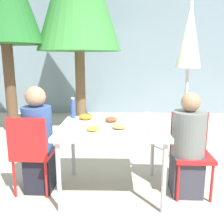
{
  "coord_description": "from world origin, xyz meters",
  "views": [
    {
      "loc": [
        0.05,
        -2.54,
        1.45
      ],
      "look_at": [
        0.0,
        0.0,
        0.9
      ],
      "focal_mm": 40.0,
      "sensor_mm": 36.0,
      "label": 1
    }
  ],
  "objects_px": {
    "chair_right": "(190,146)",
    "person_left": "(38,142)",
    "salad_bowl": "(157,132)",
    "chair_left": "(31,149)",
    "closed_umbrella": "(189,45)",
    "bottle": "(73,108)",
    "drinking_cup": "(148,116)",
    "person_right": "(188,148)"
  },
  "relations": [
    {
      "from": "person_left",
      "to": "closed_umbrella",
      "type": "xyz_separation_m",
      "value": [
        1.83,
        0.95,
        1.07
      ]
    },
    {
      "from": "chair_left",
      "to": "person_right",
      "type": "xyz_separation_m",
      "value": [
        1.66,
        0.04,
        0.01
      ]
    },
    {
      "from": "chair_left",
      "to": "closed_umbrella",
      "type": "bearing_deg",
      "value": 30.39
    },
    {
      "from": "chair_left",
      "to": "bottle",
      "type": "height_order",
      "value": "bottle"
    },
    {
      "from": "chair_left",
      "to": "salad_bowl",
      "type": "xyz_separation_m",
      "value": [
        1.28,
        -0.25,
        0.27
      ]
    },
    {
      "from": "person_left",
      "to": "chair_right",
      "type": "bearing_deg",
      "value": 2.91
    },
    {
      "from": "person_left",
      "to": "bottle",
      "type": "bearing_deg",
      "value": 45.01
    },
    {
      "from": "bottle",
      "to": "drinking_cup",
      "type": "xyz_separation_m",
      "value": [
        0.87,
        -0.05,
        -0.08
      ]
    },
    {
      "from": "person_right",
      "to": "drinking_cup",
      "type": "distance_m",
      "value": 0.57
    },
    {
      "from": "person_left",
      "to": "closed_umbrella",
      "type": "height_order",
      "value": "closed_umbrella"
    },
    {
      "from": "person_right",
      "to": "closed_umbrella",
      "type": "height_order",
      "value": "closed_umbrella"
    },
    {
      "from": "person_right",
      "to": "bottle",
      "type": "relative_size",
      "value": 4.47
    },
    {
      "from": "person_right",
      "to": "closed_umbrella",
      "type": "distance_m",
      "value": 1.51
    },
    {
      "from": "chair_left",
      "to": "drinking_cup",
      "type": "distance_m",
      "value": 1.34
    },
    {
      "from": "closed_umbrella",
      "to": "bottle",
      "type": "relative_size",
      "value": 8.8
    },
    {
      "from": "chair_right",
      "to": "person_right",
      "type": "xyz_separation_m",
      "value": [
        -0.05,
        -0.08,
        0.01
      ]
    },
    {
      "from": "person_left",
      "to": "salad_bowl",
      "type": "bearing_deg",
      "value": -13.31
    },
    {
      "from": "person_left",
      "to": "bottle",
      "type": "xyz_separation_m",
      "value": [
        0.34,
        0.32,
        0.31
      ]
    },
    {
      "from": "person_left",
      "to": "salad_bowl",
      "type": "xyz_separation_m",
      "value": [
        1.23,
        -0.33,
        0.22
      ]
    },
    {
      "from": "chair_left",
      "to": "person_left",
      "type": "xyz_separation_m",
      "value": [
        0.05,
        0.08,
        0.05
      ]
    },
    {
      "from": "chair_left",
      "to": "drinking_cup",
      "type": "height_order",
      "value": "chair_left"
    },
    {
      "from": "drinking_cup",
      "to": "person_left",
      "type": "bearing_deg",
      "value": -167.55
    },
    {
      "from": "chair_right",
      "to": "person_right",
      "type": "relative_size",
      "value": 0.78
    },
    {
      "from": "person_right",
      "to": "person_left",
      "type": "bearing_deg",
      "value": -0.14
    },
    {
      "from": "chair_left",
      "to": "closed_umbrella",
      "type": "xyz_separation_m",
      "value": [
        1.88,
        1.03,
        1.12
      ]
    },
    {
      "from": "chair_right",
      "to": "bottle",
      "type": "xyz_separation_m",
      "value": [
        -1.32,
        0.28,
        0.36
      ]
    },
    {
      "from": "chair_right",
      "to": "salad_bowl",
      "type": "distance_m",
      "value": 0.63
    },
    {
      "from": "drinking_cup",
      "to": "salad_bowl",
      "type": "relative_size",
      "value": 0.49
    },
    {
      "from": "person_right",
      "to": "salad_bowl",
      "type": "height_order",
      "value": "person_right"
    },
    {
      "from": "closed_umbrella",
      "to": "drinking_cup",
      "type": "relative_size",
      "value": 26.37
    },
    {
      "from": "person_left",
      "to": "salad_bowl",
      "type": "height_order",
      "value": "person_left"
    },
    {
      "from": "chair_right",
      "to": "drinking_cup",
      "type": "height_order",
      "value": "chair_right"
    },
    {
      "from": "closed_umbrella",
      "to": "drinking_cup",
      "type": "distance_m",
      "value": 1.24
    },
    {
      "from": "chair_right",
      "to": "person_left",
      "type": "bearing_deg",
      "value": 2.64
    },
    {
      "from": "person_left",
      "to": "person_right",
      "type": "xyz_separation_m",
      "value": [
        1.61,
        -0.04,
        -0.04
      ]
    },
    {
      "from": "person_right",
      "to": "drinking_cup",
      "type": "bearing_deg",
      "value": -36.7
    },
    {
      "from": "drinking_cup",
      "to": "bottle",
      "type": "bearing_deg",
      "value": 176.76
    },
    {
      "from": "bottle",
      "to": "drinking_cup",
      "type": "height_order",
      "value": "bottle"
    },
    {
      "from": "chair_left",
      "to": "salad_bowl",
      "type": "height_order",
      "value": "chair_left"
    },
    {
      "from": "bottle",
      "to": "drinking_cup",
      "type": "bearing_deg",
      "value": -3.24
    },
    {
      "from": "person_left",
      "to": "salad_bowl",
      "type": "relative_size",
      "value": 6.94
    },
    {
      "from": "bottle",
      "to": "drinking_cup",
      "type": "relative_size",
      "value": 3.0
    }
  ]
}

